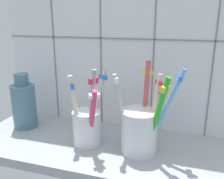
{
  "coord_description": "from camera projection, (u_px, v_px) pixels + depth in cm",
  "views": [
    {
      "loc": [
        13.78,
        -44.78,
        28.61
      ],
      "look_at": [
        0.0,
        -0.52,
        14.84
      ],
      "focal_mm": 38.91,
      "sensor_mm": 36.0,
      "label": 1
    }
  ],
  "objects": [
    {
      "name": "ceramic_vase",
      "position": [
        24.0,
        104.0,
        0.6
      ],
      "size": [
        5.81,
        5.81,
        13.71
      ],
      "color": "slate",
      "rests_on": "counter_slab"
    },
    {
      "name": "tile_wall_back",
      "position": [
        128.0,
        44.0,
        0.58
      ],
      "size": [
        64.0,
        2.2,
        45.0
      ],
      "color": "white",
      "rests_on": "ground"
    },
    {
      "name": "toothbrush_cup_right",
      "position": [
        141.0,
        127.0,
        0.49
      ],
      "size": [
        13.55,
        9.19,
        18.23
      ],
      "color": "silver",
      "rests_on": "counter_slab"
    },
    {
      "name": "toothbrush_cup_left",
      "position": [
        87.0,
        124.0,
        0.52
      ],
      "size": [
        7.82,
        11.18,
        17.12
      ],
      "color": "white",
      "rests_on": "counter_slab"
    },
    {
      "name": "counter_slab",
      "position": [
        113.0,
        150.0,
        0.53
      ],
      "size": [
        64.0,
        22.0,
        2.0
      ],
      "primitive_type": "cube",
      "color": "#9EA3A8",
      "rests_on": "ground"
    }
  ]
}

